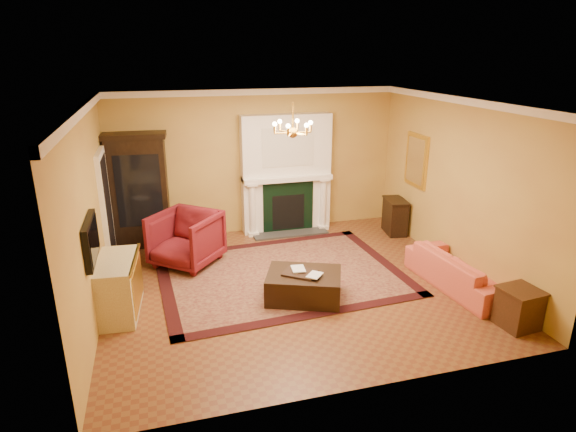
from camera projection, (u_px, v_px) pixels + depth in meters
name	position (u px, v px, depth m)	size (l,w,h in m)	color
floor	(292.00, 285.00, 8.09)	(6.00, 5.50, 0.02)	brown
ceiling	(293.00, 102.00, 7.10)	(6.00, 5.50, 0.02)	white
wall_back	(257.00, 162.00, 10.11)	(6.00, 0.02, 3.00)	gold
wall_front	(364.00, 273.00, 5.08)	(6.00, 0.02, 3.00)	gold
wall_left	(89.00, 216.00, 6.84)	(0.02, 5.50, 3.00)	gold
wall_right	(459.00, 186.00, 8.35)	(0.02, 5.50, 3.00)	gold
fireplace	(286.00, 176.00, 10.19)	(1.90, 0.70, 2.50)	white
crown_molding	(277.00, 100.00, 8.00)	(6.00, 5.50, 0.12)	white
doorway	(107.00, 210.00, 8.55)	(0.08, 1.05, 2.10)	white
tv_panel	(91.00, 240.00, 6.36)	(0.09, 0.95, 0.58)	black
gilt_mirror	(416.00, 161.00, 9.57)	(0.06, 0.76, 1.05)	gold
chandelier	(293.00, 129.00, 7.23)	(0.63, 0.55, 0.53)	gold
oriental_rug	(281.00, 274.00, 8.42)	(4.12, 3.09, 0.02)	#410D15
china_cabinet	(140.00, 193.00, 9.40)	(1.08, 0.49, 2.16)	black
wingback_armchair	(186.00, 236.00, 8.69)	(1.05, 0.99, 1.09)	maroon
pedestal_table	(124.00, 264.00, 7.98)	(0.35, 0.35, 0.63)	black
commode	(118.00, 287.00, 7.08)	(0.54, 1.14, 0.85)	beige
coral_sofa	(460.00, 265.00, 7.89)	(2.00, 0.58, 0.78)	#DA6845
end_table	(519.00, 309.00, 6.77)	(0.48, 0.48, 0.56)	#3E1F11
console_table	(395.00, 217.00, 10.27)	(0.37, 0.64, 0.72)	black
leather_ottoman	(304.00, 286.00, 7.55)	(1.14, 0.83, 0.42)	black
ottoman_tray	(300.00, 273.00, 7.46)	(0.49, 0.38, 0.03)	black
book_a	(292.00, 262.00, 7.47)	(0.20, 0.03, 0.27)	gray
book_b	(309.00, 267.00, 7.32)	(0.19, 0.02, 0.26)	gray
topiary_left	(258.00, 166.00, 9.90)	(0.16, 0.16, 0.44)	tan
topiary_right	(316.00, 162.00, 10.22)	(0.17, 0.17, 0.46)	tan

